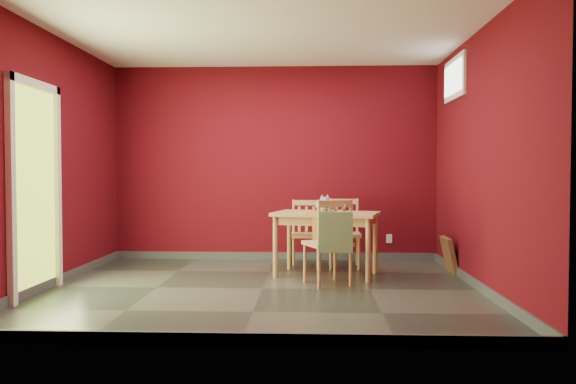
{
  "coord_description": "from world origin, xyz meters",
  "views": [
    {
      "loc": [
        0.5,
        -5.84,
        1.21
      ],
      "look_at": [
        0.25,
        0.45,
        1.0
      ],
      "focal_mm": 35.0,
      "sensor_mm": 36.0,
      "label": 1
    }
  ],
  "objects_px": {
    "chair_far_right": "(344,232)",
    "picture_frame": "(449,255)",
    "chair_far_left": "(306,233)",
    "chair_near": "(329,241)",
    "cat": "(324,203)",
    "dining_table": "(326,220)",
    "tote_bag": "(335,232)"
  },
  "relations": [
    {
      "from": "chair_near",
      "to": "chair_far_left",
      "type": "bearing_deg",
      "value": 102.27
    },
    {
      "from": "cat",
      "to": "picture_frame",
      "type": "xyz_separation_m",
      "value": [
        1.52,
        0.26,
        -0.65
      ]
    },
    {
      "from": "dining_table",
      "to": "chair_far_left",
      "type": "distance_m",
      "value": 0.71
    },
    {
      "from": "chair_far_left",
      "to": "tote_bag",
      "type": "relative_size",
      "value": 1.75
    },
    {
      "from": "dining_table",
      "to": "picture_frame",
      "type": "bearing_deg",
      "value": 8.57
    },
    {
      "from": "chair_far_left",
      "to": "tote_bag",
      "type": "bearing_deg",
      "value": -77.26
    },
    {
      "from": "chair_far_left",
      "to": "picture_frame",
      "type": "height_order",
      "value": "chair_far_left"
    },
    {
      "from": "dining_table",
      "to": "picture_frame",
      "type": "height_order",
      "value": "dining_table"
    },
    {
      "from": "chair_far_left",
      "to": "picture_frame",
      "type": "bearing_deg",
      "value": -13.04
    },
    {
      "from": "chair_far_right",
      "to": "picture_frame",
      "type": "relative_size",
      "value": 2.02
    },
    {
      "from": "picture_frame",
      "to": "tote_bag",
      "type": "bearing_deg",
      "value": -144.42
    },
    {
      "from": "chair_far_left",
      "to": "cat",
      "type": "bearing_deg",
      "value": -71.16
    },
    {
      "from": "tote_bag",
      "to": "picture_frame",
      "type": "bearing_deg",
      "value": 35.58
    },
    {
      "from": "chair_far_right",
      "to": "cat",
      "type": "height_order",
      "value": "cat"
    },
    {
      "from": "chair_far_right",
      "to": "picture_frame",
      "type": "height_order",
      "value": "chair_far_right"
    },
    {
      "from": "chair_far_right",
      "to": "chair_near",
      "type": "distance_m",
      "value": 1.22
    },
    {
      "from": "chair_far_left",
      "to": "chair_far_right",
      "type": "relative_size",
      "value": 0.98
    },
    {
      "from": "dining_table",
      "to": "cat",
      "type": "bearing_deg",
      "value": -127.37
    },
    {
      "from": "cat",
      "to": "picture_frame",
      "type": "distance_m",
      "value": 1.67
    },
    {
      "from": "dining_table",
      "to": "tote_bag",
      "type": "xyz_separation_m",
      "value": [
        0.07,
        -0.79,
        -0.06
      ]
    },
    {
      "from": "dining_table",
      "to": "chair_far_right",
      "type": "distance_m",
      "value": 0.69
    },
    {
      "from": "chair_far_right",
      "to": "chair_near",
      "type": "height_order",
      "value": "chair_near"
    },
    {
      "from": "tote_bag",
      "to": "cat",
      "type": "distance_m",
      "value": 0.81
    },
    {
      "from": "chair_far_left",
      "to": "chair_far_right",
      "type": "xyz_separation_m",
      "value": [
        0.5,
        -0.02,
        0.01
      ]
    },
    {
      "from": "chair_far_left",
      "to": "chair_near",
      "type": "height_order",
      "value": "chair_near"
    },
    {
      "from": "chair_far_right",
      "to": "cat",
      "type": "distance_m",
      "value": 0.81
    },
    {
      "from": "chair_far_right",
      "to": "chair_near",
      "type": "relative_size",
      "value": 0.94
    },
    {
      "from": "chair_far_left",
      "to": "picture_frame",
      "type": "relative_size",
      "value": 1.98
    },
    {
      "from": "dining_table",
      "to": "picture_frame",
      "type": "distance_m",
      "value": 1.58
    },
    {
      "from": "chair_far_left",
      "to": "chair_far_right",
      "type": "height_order",
      "value": "chair_far_right"
    },
    {
      "from": "tote_bag",
      "to": "cat",
      "type": "relative_size",
      "value": 1.1
    },
    {
      "from": "chair_near",
      "to": "chair_far_right",
      "type": "bearing_deg",
      "value": 78.89
    }
  ]
}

